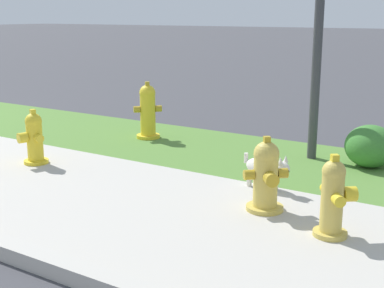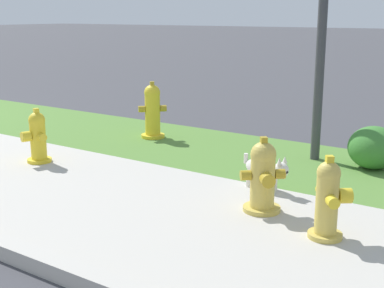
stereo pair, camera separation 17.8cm
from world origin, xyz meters
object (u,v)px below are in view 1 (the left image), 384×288
Objects in this scene: fire_hydrant_far_end at (34,138)px; small_white_dog at (266,169)px; fire_hydrant_by_grass_verge at (333,198)px; fire_hydrant_across_street at (148,111)px; fire_hydrant_at_driveway at (266,176)px; shrub_bush_mid_verge at (370,146)px.

small_white_dog is (2.68, 0.59, -0.09)m from fire_hydrant_far_end.
small_white_dog is (-0.93, 0.79, -0.10)m from fire_hydrant_by_grass_verge.
fire_hydrant_across_street is 1.19× the size of fire_hydrant_by_grass_verge.
fire_hydrant_at_driveway reaches higher than fire_hydrant_by_grass_verge.
fire_hydrant_by_grass_verge is at bearing -82.93° from shrub_bush_mid_verge.
fire_hydrant_at_driveway is at bearing -101.98° from shrub_bush_mid_verge.
fire_hydrant_at_driveway is 1.25× the size of small_white_dog.
fire_hydrant_by_grass_verge is (0.68, -0.24, -0.00)m from fire_hydrant_at_driveway.
fire_hydrant_far_end is 0.95× the size of fire_hydrant_at_driveway.
fire_hydrant_far_end is at bearing -40.75° from fire_hydrant_at_driveway.
fire_hydrant_across_street is 1.46× the size of small_white_dog.
fire_hydrant_far_end is 2.93m from fire_hydrant_at_driveway.
fire_hydrant_across_street is 1.17× the size of fire_hydrant_at_driveway.
small_white_dog is 1.54m from shrub_bush_mid_verge.
small_white_dog is 0.95× the size of shrub_bush_mid_verge.
fire_hydrant_far_end is 1.19× the size of small_white_dog.
fire_hydrant_across_street is at bearing -75.24° from fire_hydrant_at_driveway.
fire_hydrant_by_grass_verge is (3.62, -0.20, 0.01)m from fire_hydrant_far_end.
fire_hydrant_by_grass_verge is at bearing -76.82° from fire_hydrant_across_street.
fire_hydrant_far_end reaches higher than small_white_dog.
fire_hydrant_at_driveway is at bearing -79.52° from fire_hydrant_across_street.
fire_hydrant_across_street is at bearing 166.76° from small_white_dog.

